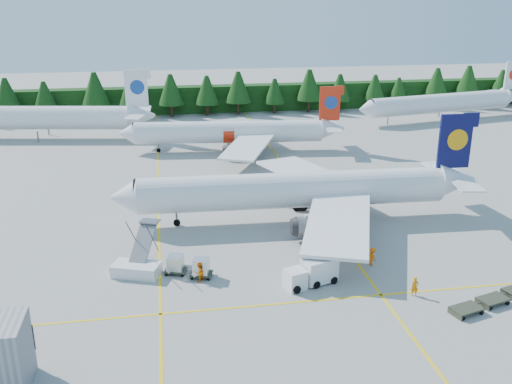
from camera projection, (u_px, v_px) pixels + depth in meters
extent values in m
plane|color=#9A9A95|center=(302.00, 270.00, 56.88)|extent=(320.00, 320.00, 0.00)
cube|color=yellow|center=(159.00, 208.00, 73.32)|extent=(0.25, 120.00, 0.01)
cube|color=yellow|center=(309.00, 199.00, 76.43)|extent=(0.25, 120.00, 0.01)
cube|color=yellow|center=(318.00, 300.00, 51.29)|extent=(80.00, 0.25, 0.01)
cube|color=black|center=(217.00, 99.00, 132.23)|extent=(220.00, 4.00, 6.00)
cylinder|color=silver|center=(292.00, 190.00, 68.22)|extent=(36.68, 5.68, 4.30)
cone|color=silver|center=(124.00, 197.00, 65.84)|extent=(3.17, 4.41, 4.30)
cube|color=#080B3E|center=(455.00, 141.00, 68.85)|extent=(4.10, 0.53, 6.66)
cube|color=silver|center=(303.00, 172.00, 77.38)|extent=(10.60, 17.27, 1.22)
cylinder|color=slate|center=(291.00, 190.00, 74.90)|extent=(3.74, 2.39, 2.26)
cube|color=silver|center=(338.00, 222.00, 60.27)|extent=(11.61, 17.36, 1.22)
cylinder|color=slate|center=(312.00, 226.00, 63.23)|extent=(3.74, 2.39, 2.26)
cylinder|color=slate|center=(177.00, 218.00, 67.53)|extent=(0.26, 0.26, 1.83)
cylinder|color=silver|center=(229.00, 132.00, 98.75)|extent=(32.43, 7.02, 3.79)
cone|color=silver|center=(127.00, 133.00, 97.69)|extent=(3.02, 4.04, 3.79)
cube|color=red|center=(330.00, 104.00, 98.26)|extent=(3.62, 0.69, 5.87)
cube|color=silver|center=(243.00, 125.00, 106.70)|extent=(8.56, 15.09, 1.07)
cylinder|color=slate|center=(233.00, 135.00, 104.61)|extent=(3.41, 2.30, 1.99)
cube|color=silver|center=(247.00, 147.00, 91.53)|extent=(10.94, 15.30, 1.07)
cylinder|color=slate|center=(235.00, 151.00, 94.26)|extent=(3.41, 2.30, 1.99)
cylinder|color=slate|center=(158.00, 148.00, 98.87)|extent=(0.23, 0.23, 1.61)
cylinder|color=silver|center=(30.00, 118.00, 107.18)|extent=(37.84, 10.53, 4.43)
cube|color=silver|center=(136.00, 88.00, 105.37)|extent=(4.21, 1.07, 6.86)
cylinder|color=silver|center=(441.00, 103.00, 123.12)|extent=(34.63, 10.78, 4.06)
cone|color=silver|center=(366.00, 109.00, 116.84)|extent=(3.59, 4.54, 4.06)
cube|color=silver|center=(512.00, 75.00, 127.76)|extent=(3.85, 1.11, 6.29)
cylinder|color=slate|center=(388.00, 121.00, 119.65)|extent=(0.24, 0.24, 1.62)
cube|color=silver|center=(136.00, 269.00, 55.76)|extent=(5.10, 3.79, 1.19)
cube|color=slate|center=(143.00, 243.00, 57.15)|extent=(3.11, 4.66, 3.22)
cube|color=slate|center=(150.00, 221.00, 58.68)|extent=(2.28, 1.89, 0.13)
cube|color=silver|center=(295.00, 279.00, 53.16)|extent=(2.22, 2.22, 1.86)
cube|color=black|center=(295.00, 275.00, 53.01)|extent=(1.94, 2.06, 0.80)
cube|color=silver|center=(319.00, 269.00, 54.16)|extent=(3.63, 2.81, 2.30)
cube|color=#313426|center=(467.00, 308.00, 49.08)|extent=(3.01, 2.32, 0.16)
cube|color=#313426|center=(493.00, 299.00, 50.60)|extent=(3.01, 2.32, 0.16)
cube|color=#313426|center=(176.00, 270.00, 56.15)|extent=(2.45, 2.12, 0.13)
cube|color=silver|center=(175.00, 262.00, 55.89)|extent=(1.80, 1.77, 1.47)
cube|color=#313426|center=(201.00, 273.00, 55.43)|extent=(2.45, 2.12, 0.13)
cube|color=silver|center=(201.00, 266.00, 55.17)|extent=(1.80, 1.77, 1.47)
imported|color=orange|center=(415.00, 287.00, 51.84)|extent=(0.74, 0.55, 1.84)
imported|color=orange|center=(199.00, 272.00, 54.43)|extent=(1.21, 1.21, 1.98)
imported|color=#FF6105|center=(372.00, 256.00, 57.70)|extent=(0.71, 0.89, 1.90)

